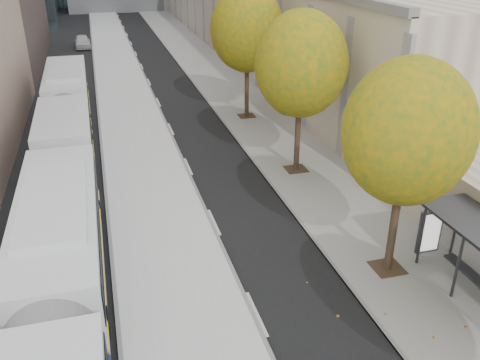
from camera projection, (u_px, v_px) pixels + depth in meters
name	position (u px, v px, depth m)	size (l,w,h in m)	color
bus_platform	(128.00, 108.00, 35.57)	(4.25, 150.00, 0.15)	#BABABA
sidewalk	(238.00, 99.00, 37.54)	(4.75, 150.00, 0.08)	gray
tree_c	(408.00, 133.00, 16.05)	(4.20, 4.20, 7.28)	black
tree_d	(301.00, 64.00, 23.78)	(4.40, 4.40, 7.60)	black
tree_e	(247.00, 30.00, 31.51)	(4.60, 4.60, 7.92)	black
bus_near	(55.00, 313.00, 13.72)	(2.68, 18.00, 3.00)	silver
bus_far	(67.00, 109.00, 30.29)	(2.86, 17.88, 2.97)	silver
distant_car	(82.00, 42.00, 55.07)	(1.63, 4.05, 1.38)	silver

